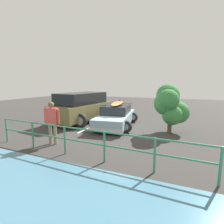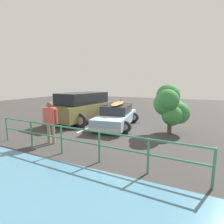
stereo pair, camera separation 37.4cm
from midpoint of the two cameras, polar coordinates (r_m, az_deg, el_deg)
The scene contains 7 objects.
ground_plane at distance 10.33m, azimuth 0.48°, elevation -5.16°, with size 44.00×44.00×0.02m, color #383533.
parking_stripe at distance 11.28m, azimuth -5.71°, elevation -3.90°, with size 4.56×0.12×0.00m, color silver.
sedan_car at distance 10.68m, azimuth 0.30°, elevation -1.28°, with size 2.73×4.54×1.55m.
suv_car at distance 11.89m, azimuth -10.71°, elevation 1.63°, with size 3.17×4.72×1.96m.
person_bystander at distance 7.82m, azimuth -20.35°, elevation -2.17°, with size 0.70×0.28×1.83m.
railing_fence at distance 6.19m, azimuth -11.07°, elevation -8.51°, with size 8.21×0.42×1.06m.
bush_near_left at distance 9.49m, azimuth 17.60°, elevation 1.94°, with size 1.78×1.95×2.54m.
Camera 1 is at (-3.57, 9.35, 2.59)m, focal length 28.00 mm.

